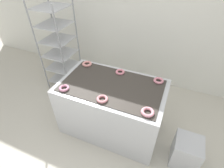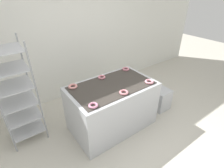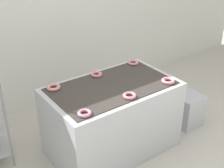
# 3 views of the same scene
# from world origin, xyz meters

# --- Properties ---
(wall_back) EXTENTS (8.00, 0.05, 2.80)m
(wall_back) POSITION_xyz_m (0.00, 2.12, 1.40)
(wall_back) COLOR silver
(wall_back) RESTS_ON ground_plane
(fryer_machine) EXTENTS (1.43, 0.86, 0.85)m
(fryer_machine) POSITION_xyz_m (0.00, 0.68, 0.43)
(fryer_machine) COLOR #B7BABF
(fryer_machine) RESTS_ON ground_plane
(glaze_bin) EXTENTS (0.34, 0.33, 0.43)m
(glaze_bin) POSITION_xyz_m (1.11, 0.51, 0.22)
(glaze_bin) COLOR #B7BABF
(glaze_bin) RESTS_ON ground_plane
(donut_near_left) EXTENTS (0.13, 0.13, 0.03)m
(donut_near_left) POSITION_xyz_m (-0.54, 0.37, 0.87)
(donut_near_left) COLOR pink
(donut_near_left) RESTS_ON fryer_machine
(donut_near_center) EXTENTS (0.14, 0.14, 0.03)m
(donut_near_center) POSITION_xyz_m (0.00, 0.38, 0.87)
(donut_near_center) COLOR #D6828A
(donut_near_center) RESTS_ON fryer_machine
(donut_near_right) EXTENTS (0.15, 0.15, 0.04)m
(donut_near_right) POSITION_xyz_m (0.55, 0.38, 0.87)
(donut_near_right) COLOR pink
(donut_near_right) RESTS_ON fryer_machine
(donut_far_left) EXTENTS (0.15, 0.15, 0.04)m
(donut_far_left) POSITION_xyz_m (-0.54, 0.99, 0.87)
(donut_far_left) COLOR #DE8F8B
(donut_far_left) RESTS_ON fryer_machine
(donut_far_center) EXTENTS (0.13, 0.13, 0.03)m
(donut_far_center) POSITION_xyz_m (0.00, 0.99, 0.87)
(donut_far_center) COLOR pink
(donut_far_center) RESTS_ON fryer_machine
(donut_far_right) EXTENTS (0.14, 0.14, 0.03)m
(donut_far_right) POSITION_xyz_m (0.55, 0.99, 0.87)
(donut_far_right) COLOR #D27E8D
(donut_far_right) RESTS_ON fryer_machine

